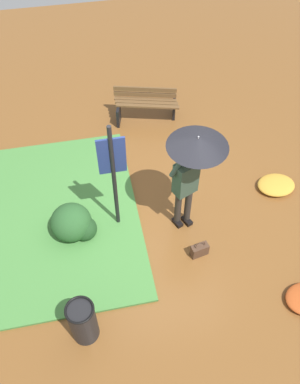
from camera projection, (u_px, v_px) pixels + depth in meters
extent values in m
plane|color=brown|center=(164.00, 218.00, 7.49)|extent=(18.00, 18.00, 0.00)
cube|color=#47843D|center=(6.00, 224.00, 7.37)|extent=(4.80, 4.00, 0.05)
cylinder|color=#2D2823|center=(178.00, 207.00, 7.11)|extent=(0.12, 0.12, 0.86)
cylinder|color=#2D2823|center=(188.00, 206.00, 7.13)|extent=(0.12, 0.12, 0.86)
cube|color=black|center=(177.00, 222.00, 7.38)|extent=(0.19, 0.25, 0.08)
cube|color=black|center=(187.00, 221.00, 7.41)|extent=(0.19, 0.25, 0.08)
cube|color=#334738|center=(186.00, 178.00, 6.55)|extent=(0.44, 0.37, 0.64)
sphere|color=beige|center=(188.00, 158.00, 6.20)|extent=(0.20, 0.20, 0.20)
ellipsoid|color=black|center=(188.00, 157.00, 6.18)|extent=(0.20, 0.20, 0.15)
cylinder|color=#334738|center=(174.00, 172.00, 6.35)|extent=(0.18, 0.13, 0.18)
cylinder|color=#334738|center=(177.00, 168.00, 6.28)|extent=(0.24, 0.11, 0.33)
cube|color=black|center=(182.00, 161.00, 6.19)|extent=(0.07, 0.04, 0.14)
cylinder|color=#334738|center=(197.00, 166.00, 6.39)|extent=(0.11, 0.10, 0.09)
cylinder|color=#334738|center=(196.00, 162.00, 6.33)|extent=(0.10, 0.09, 0.23)
cylinder|color=#A5A5AD|center=(197.00, 147.00, 6.09)|extent=(0.02, 0.02, 0.41)
cone|color=black|center=(198.00, 142.00, 6.02)|extent=(0.96, 0.96, 0.16)
sphere|color=#A5A5AD|center=(199.00, 137.00, 5.93)|extent=(0.02, 0.02, 0.02)
cylinder|color=black|center=(114.00, 181.00, 6.55)|extent=(0.07, 0.07, 2.30)
cube|color=navy|center=(112.00, 156.00, 6.14)|extent=(0.44, 0.04, 0.70)
cube|color=red|center=(111.00, 155.00, 6.15)|extent=(0.38, 0.01, 0.64)
cube|color=#4C3323|center=(199.00, 250.00, 6.91)|extent=(0.32, 0.20, 0.24)
torus|color=#4C3323|center=(200.00, 245.00, 6.78)|extent=(0.18, 0.05, 0.18)
cube|color=black|center=(119.00, 115.00, 9.08)|extent=(0.15, 0.36, 0.44)
cube|color=black|center=(174.00, 108.00, 9.24)|extent=(0.15, 0.36, 0.44)
cube|color=brown|center=(148.00, 106.00, 8.90)|extent=(1.38, 0.46, 0.04)
cube|color=brown|center=(147.00, 103.00, 8.98)|extent=(1.38, 0.46, 0.04)
cube|color=brown|center=(145.00, 100.00, 9.05)|extent=(1.38, 0.46, 0.04)
cube|color=brown|center=(145.00, 95.00, 9.01)|extent=(1.36, 0.41, 0.10)
cube|color=brown|center=(145.00, 89.00, 8.90)|extent=(1.36, 0.41, 0.10)
cylinder|color=black|center=(83.00, 322.00, 5.80)|extent=(0.40, 0.40, 0.80)
torus|color=black|center=(79.00, 310.00, 5.48)|extent=(0.42, 0.42, 0.04)
ellipsoid|color=#285628|center=(71.00, 222.00, 7.04)|extent=(0.72, 0.72, 0.64)
ellipsoid|color=#1E421E|center=(85.00, 229.00, 7.08)|extent=(0.43, 0.43, 0.43)
ellipsoid|color=gold|center=(276.00, 185.00, 7.91)|extent=(0.74, 0.59, 0.16)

